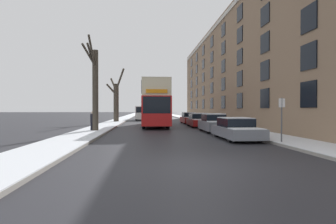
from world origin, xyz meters
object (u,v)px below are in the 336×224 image
Objects in this scene: bare_tree_left_0 at (95,87)px; parked_car_1 at (214,123)px; street_sign_post at (282,118)px; parked_car_2 at (198,120)px; double_decker_bus at (155,102)px; parked_car_0 at (236,129)px; pedestrian_left_sidewalk at (93,121)px; bare_tree_left_1 at (116,100)px; parked_car_3 at (189,118)px; oncoming_van at (142,113)px.

bare_tree_left_0 reaches higher than parked_car_1.
parked_car_2 is at bearing 95.82° from street_sign_post.
double_decker_bus reaches higher than parked_car_0.
parked_car_1 is at bearing 90.00° from parked_car_0.
pedestrian_left_sidewalk is at bearing -149.77° from parked_car_2.
bare_tree_left_1 is 1.78× the size of parked_car_1.
bare_tree_left_0 is 9.59m from parked_car_1.
parked_car_3 is 14.69m from pedestrian_left_sidewalk.
parked_car_1 reaches higher than parked_car_2.
pedestrian_left_sidewalk is at bearing 176.58° from parked_car_1.
double_decker_bus reaches higher than street_sign_post.
street_sign_post reaches higher than pedestrian_left_sidewalk.
parked_car_0 is at bearing -90.00° from parked_car_1.
bare_tree_left_1 is 13.25m from parked_car_2.
oncoming_van is at bearing 104.25° from parked_car_1.
parked_car_3 is 0.83× the size of oncoming_van.
bare_tree_left_0 is 1.31× the size of oncoming_van.
pedestrian_left_sidewalk is at bearing 140.85° from bare_tree_left_0.
parked_car_1 is 9.40m from pedestrian_left_sidewalk.
oncoming_van is at bearing -121.34° from pedestrian_left_sidewalk.
pedestrian_left_sidewalk is 13.55m from street_sign_post.
bare_tree_left_0 is 23.41m from oncoming_van.
street_sign_post is at bearing 119.85° from pedestrian_left_sidewalk.
double_decker_bus is at bearing 165.62° from parked_car_2.
pedestrian_left_sidewalk is (-9.38, 5.63, 0.29)m from parked_car_0.
parked_car_3 is at bearing -62.81° from oncoming_van.
parked_car_2 is at bearing -172.61° from pedestrian_left_sidewalk.
double_decker_bus reaches higher than parked_car_1.
street_sign_post is (7.35, -31.11, 0.13)m from oncoming_van.
bare_tree_left_1 is at bearing 121.04° from double_decker_bus.
bare_tree_left_1 is at bearing 90.28° from bare_tree_left_0.
parked_car_0 is 2.73× the size of pedestrian_left_sidewalk.
oncoming_van is (3.21, 23.08, -2.24)m from bare_tree_left_0.
bare_tree_left_1 is 1.57× the size of parked_car_3.
bare_tree_left_0 is 1.01× the size of bare_tree_left_1.
parked_car_2 is 5.84m from parked_car_3.
parked_car_2 is (4.38, -1.12, -1.89)m from double_decker_bus.
street_sign_post is (1.39, -19.51, 0.70)m from parked_car_3.
oncoming_van reaches higher than pedestrian_left_sidewalk.
pedestrian_left_sidewalk reaches higher than parked_car_1.
parked_car_2 is 18.44m from oncoming_van.
bare_tree_left_1 is at bearing -113.38° from pedestrian_left_sidewalk.
bare_tree_left_1 is at bearing 114.48° from parked_car_0.
bare_tree_left_0 is at bearing -148.42° from parked_car_2.
parked_car_2 is at bearing -71.13° from oncoming_van.
parked_car_1 reaches higher than parked_car_0.
parked_car_1 is (9.24, -15.23, -2.32)m from bare_tree_left_1.
bare_tree_left_0 is 11.13m from parked_car_2.
double_decker_bus is 8.43m from pedestrian_left_sidewalk.
street_sign_post is at bearing -68.69° from double_decker_bus.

